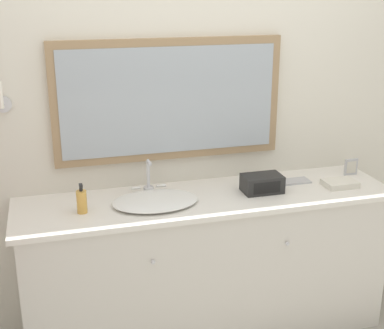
# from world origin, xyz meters

# --- Properties ---
(wall_back) EXTENTS (8.00, 0.18, 2.55)m
(wall_back) POSITION_xyz_m (-0.00, 0.59, 1.28)
(wall_back) COLOR silver
(wall_back) RESTS_ON ground_plane
(vanity_counter) EXTENTS (2.18, 0.57, 0.89)m
(vanity_counter) POSITION_xyz_m (0.00, 0.28, 0.45)
(vanity_counter) COLOR beige
(vanity_counter) RESTS_ON ground_plane
(sink_basin) EXTENTS (0.48, 0.39, 0.20)m
(sink_basin) POSITION_xyz_m (-0.31, 0.26, 0.91)
(sink_basin) COLOR white
(sink_basin) RESTS_ON vanity_counter
(soap_bottle) EXTENTS (0.05, 0.06, 0.17)m
(soap_bottle) POSITION_xyz_m (-0.71, 0.24, 0.96)
(soap_bottle) COLOR gold
(soap_bottle) RESTS_ON vanity_counter
(appliance_box) EXTENTS (0.23, 0.15, 0.10)m
(appliance_box) POSITION_xyz_m (0.33, 0.26, 0.95)
(appliance_box) COLOR black
(appliance_box) RESTS_ON vanity_counter
(picture_frame) EXTENTS (0.09, 0.01, 0.11)m
(picture_frame) POSITION_xyz_m (0.98, 0.38, 0.95)
(picture_frame) COLOR #B2B2B7
(picture_frame) RESTS_ON vanity_counter
(hand_towel_near_sink) EXTENTS (0.19, 0.14, 0.04)m
(hand_towel_near_sink) POSITION_xyz_m (0.81, 0.22, 0.91)
(hand_towel_near_sink) COLOR silver
(hand_towel_near_sink) RESTS_ON vanity_counter
(metal_tray) EXTENTS (0.19, 0.10, 0.01)m
(metal_tray) POSITION_xyz_m (0.58, 0.36, 0.90)
(metal_tray) COLOR #ADADB2
(metal_tray) RESTS_ON vanity_counter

